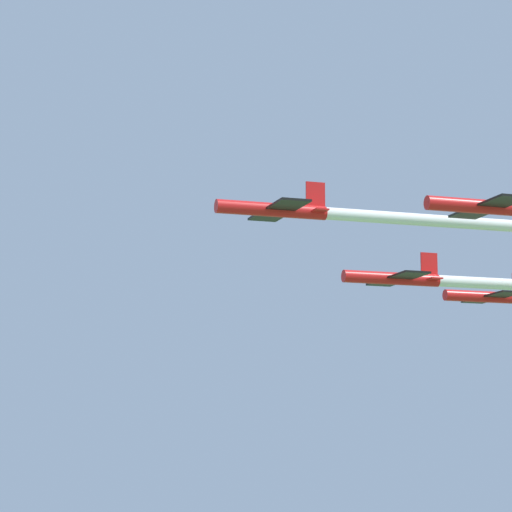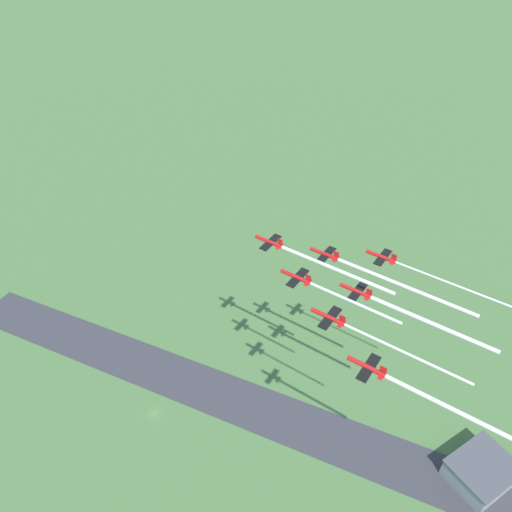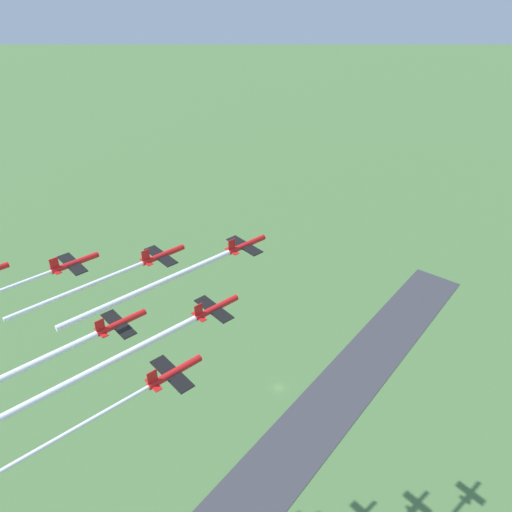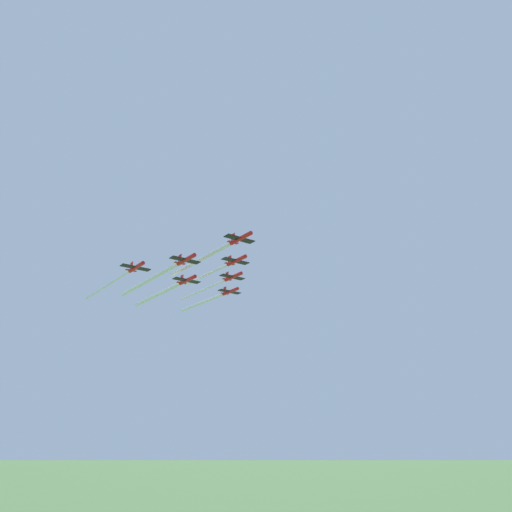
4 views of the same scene
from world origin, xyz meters
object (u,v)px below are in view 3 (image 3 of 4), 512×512
object	(u,v)px
jet_2	(215,308)
jet_5	(173,373)
jet_1	(162,255)
jet_4	(120,323)
jet_3	(73,263)
jet_0	(245,245)

from	to	relation	value
jet_2	jet_5	bearing A→B (deg)	-59.53
jet_1	jet_4	distance (m)	20.70
jet_5	jet_1	bearing A→B (deg)	150.46
jet_2	jet_3	distance (m)	35.39
jet_4	jet_3	bearing A→B (deg)	-180.00
jet_3	jet_0	bearing A→B (deg)	59.53
jet_3	jet_4	world-z (taller)	jet_3
jet_1	jet_4	world-z (taller)	jet_1
jet_0	jet_2	world-z (taller)	jet_0
jet_3	jet_4	distance (m)	21.02
jet_5	jet_0	bearing A→B (deg)	120.47
jet_5	jet_2	bearing A→B (deg)	120.47
jet_1	jet_5	xyz separation A→B (m)	(-34.94, 3.83, -3.94)
jet_0	jet_4	distance (m)	35.09
jet_0	jet_5	size ratio (longest dim) A/B	1.00
jet_2	jet_4	world-z (taller)	jet_2
jet_2	jet_0	bearing A→B (deg)	120.47
jet_3	jet_2	bearing A→B (deg)	29.54
jet_5	jet_3	bearing A→B (deg)	-180.00
jet_1	jet_5	bearing A→B (deg)	-29.54
jet_3	jet_1	bearing A→B (deg)	59.53
jet_0	jet_4	xyz separation A→B (m)	(-13.70, 31.83, -5.51)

